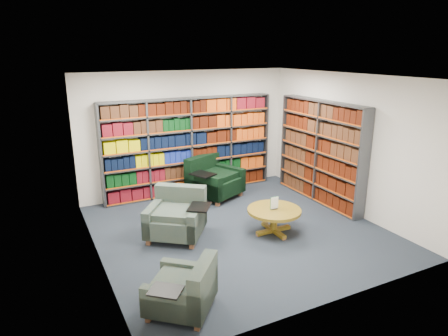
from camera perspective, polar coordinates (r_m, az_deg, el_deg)
name	(u,v)px	position (r m, az deg, el deg)	size (l,w,h in m)	color
room_shell	(239,158)	(7.05, 2.18, 1.48)	(5.02, 5.02, 2.82)	#1A222F
bookshelf_back	(190,147)	(9.19, -4.88, 3.05)	(4.00, 0.28, 2.20)	#47494F
bookshelf_right	(320,152)	(8.91, 13.60, 2.22)	(0.28, 2.50, 2.20)	#47494F
chair_teal_left	(177,217)	(7.28, -6.67, -6.94)	(1.31, 1.31, 0.85)	#0D2734
chair_green_right	(212,181)	(9.11, -1.75, -1.80)	(1.34, 1.32, 0.91)	black
chair_teal_front	(186,291)	(5.32, -5.42, -17.15)	(1.09, 1.09, 0.71)	#0D2734
coffee_table	(274,214)	(7.35, 7.17, -6.52)	(0.98, 0.98, 0.69)	olive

